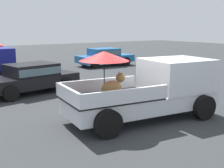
{
  "coord_description": "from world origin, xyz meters",
  "views": [
    {
      "loc": [
        -6.23,
        -7.07,
        2.98
      ],
      "look_at": [
        -0.6,
        0.83,
        1.1
      ],
      "focal_mm": 47.86,
      "sensor_mm": 36.0,
      "label": 1
    }
  ],
  "objects": [
    {
      "name": "ground_plane",
      "position": [
        0.0,
        0.0,
        0.0
      ],
      "size": [
        80.0,
        80.0,
        0.0
      ],
      "primitive_type": "plane",
      "color": "#2D3033"
    },
    {
      "name": "pickup_truck_main",
      "position": [
        0.39,
        -0.05,
        0.99
      ],
      "size": [
        5.25,
        2.77,
        2.26
      ],
      "rotation": [
        0.0,
        0.0,
        -0.13
      ],
      "color": "black",
      "rests_on": "ground"
    },
    {
      "name": "parked_sedan_far",
      "position": [
        6.47,
        11.73,
        0.74
      ],
      "size": [
        4.4,
        2.19,
        1.33
      ],
      "rotation": [
        0.0,
        0.0,
        -0.06
      ],
      "color": "black",
      "rests_on": "ground"
    },
    {
      "name": "parked_sedan_near",
      "position": [
        -1.53,
        5.87,
        0.74
      ],
      "size": [
        4.52,
        2.46,
        1.33
      ],
      "rotation": [
        0.0,
        0.0,
        3.29
      ],
      "color": "black",
      "rests_on": "ground"
    }
  ]
}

